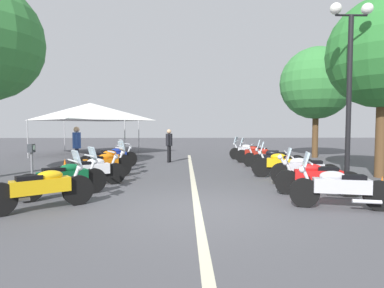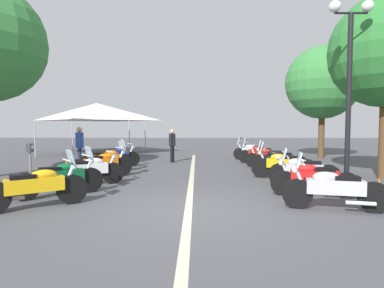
{
  "view_description": "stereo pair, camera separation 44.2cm",
  "coord_description": "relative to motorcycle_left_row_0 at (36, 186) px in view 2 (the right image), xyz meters",
  "views": [
    {
      "loc": [
        -6.46,
        0.27,
        1.76
      ],
      "look_at": [
        4.91,
        0.0,
        1.1
      ],
      "focal_mm": 29.38,
      "sensor_mm": 36.0,
      "label": 1
    },
    {
      "loc": [
        -6.46,
        -0.18,
        1.76
      ],
      "look_at": [
        4.91,
        0.0,
        1.1
      ],
      "focal_mm": 29.38,
      "sensor_mm": 36.0,
      "label": 2
    }
  ],
  "objects": [
    {
      "name": "motorcycle_right_row_2",
      "position": [
        2.54,
        -6.49,
        -0.01
      ],
      "size": [
        0.81,
        1.98,
        1.01
      ],
      "rotation": [
        0.0,
        0.0,
        1.33
      ],
      "color": "black",
      "rests_on": "ground_plane"
    },
    {
      "name": "motorcycle_right_row_0",
      "position": [
        -0.05,
        -6.24,
        -0.01
      ],
      "size": [
        0.83,
        2.09,
        1.2
      ],
      "rotation": [
        0.0,
        0.0,
        1.34
      ],
      "color": "black",
      "rests_on": "ground_plane"
    },
    {
      "name": "parking_meter",
      "position": [
        1.67,
        1.02,
        0.42
      ],
      "size": [
        0.18,
        0.13,
        1.29
      ],
      "rotation": [
        0.0,
        0.0,
        -1.61
      ],
      "color": "slate",
      "rests_on": "ground_plane"
    },
    {
      "name": "motorcycle_right_row_4",
      "position": [
        5.38,
        -6.49,
        -0.0
      ],
      "size": [
        0.92,
        2.04,
        1.22
      ],
      "rotation": [
        0.0,
        0.0,
        1.25
      ],
      "color": "black",
      "rests_on": "ground_plane"
    },
    {
      "name": "traffic_cone_1",
      "position": [
        4.51,
        1.24,
        -0.18
      ],
      "size": [
        0.36,
        0.36,
        0.61
      ],
      "color": "orange",
      "rests_on": "ground_plane"
    },
    {
      "name": "motorcycle_left_row_4",
      "position": [
        5.28,
        0.01,
        0.0
      ],
      "size": [
        1.13,
        1.83,
        1.23
      ],
      "rotation": [
        0.0,
        0.0,
        -1.05
      ],
      "color": "black",
      "rests_on": "ground_plane"
    },
    {
      "name": "traffic_cone_0",
      "position": [
        0.44,
        -7.47,
        -0.18
      ],
      "size": [
        0.36,
        0.36,
        0.61
      ],
      "color": "orange",
      "rests_on": "ground_plane"
    },
    {
      "name": "motorcycle_left_row_1",
      "position": [
        1.19,
        -0.0,
        -0.0
      ],
      "size": [
        1.47,
        1.81,
        1.22
      ],
      "rotation": [
        0.0,
        0.0,
        -0.9
      ],
      "color": "black",
      "rests_on": "ground_plane"
    },
    {
      "name": "motorcycle_left_row_2",
      "position": [
        2.56,
        -0.21,
        -0.02
      ],
      "size": [
        1.22,
        1.91,
        1.0
      ],
      "rotation": [
        0.0,
        0.0,
        -1.03
      ],
      "color": "black",
      "rests_on": "ground_plane"
    },
    {
      "name": "lane_centre_stripe",
      "position": [
        4.0,
        -3.23,
        -0.47
      ],
      "size": [
        16.42,
        0.16,
        0.01
      ],
      "primitive_type": "cube",
      "color": "beige",
      "rests_on": "ground_plane"
    },
    {
      "name": "motorcycle_left_row_3",
      "position": [
        3.97,
        -0.19,
        0.0
      ],
      "size": [
        1.33,
        1.85,
        1.23
      ],
      "rotation": [
        0.0,
        0.0,
        -0.97
      ],
      "color": "black",
      "rests_on": "ground_plane"
    },
    {
      "name": "motorcycle_right_row_1",
      "position": [
        1.23,
        -6.3,
        -0.01
      ],
      "size": [
        0.83,
        2.1,
        1.21
      ],
      "rotation": [
        0.0,
        0.0,
        1.35
      ],
      "color": "black",
      "rests_on": "ground_plane"
    },
    {
      "name": "motorcycle_right_row_7",
      "position": [
        9.53,
        -6.29,
        -0.02
      ],
      "size": [
        1.11,
        1.98,
        1.2
      ],
      "rotation": [
        0.0,
        0.0,
        1.11
      ],
      "color": "black",
      "rests_on": "ground_plane"
    },
    {
      "name": "roadside_tree_1",
      "position": [
        10.74,
        -10.23,
        3.62
      ],
      "size": [
        3.93,
        3.93,
        6.08
      ],
      "color": "brown",
      "rests_on": "ground_plane"
    },
    {
      "name": "bystander_1",
      "position": [
        8.59,
        -2.21,
        0.46
      ],
      "size": [
        0.52,
        0.32,
        1.6
      ],
      "rotation": [
        0.0,
        0.0,
        4.51
      ],
      "color": "black",
      "rests_on": "ground_plane"
    },
    {
      "name": "bystander_0",
      "position": [
        6.15,
        1.38,
        0.54
      ],
      "size": [
        0.51,
        0.32,
        1.73
      ],
      "rotation": [
        0.0,
        0.0,
        5.02
      ],
      "color": "#1E2338",
      "rests_on": "ground_plane"
    },
    {
      "name": "motorcycle_right_row_3",
      "position": [
        3.93,
        -6.29,
        0.0
      ],
      "size": [
        0.9,
        2.09,
        1.22
      ],
      "rotation": [
        0.0,
        0.0,
        1.28
      ],
      "color": "black",
      "rests_on": "ground_plane"
    },
    {
      "name": "motorcycle_right_row_6",
      "position": [
        8.09,
        -6.32,
        -0.01
      ],
      "size": [
        0.99,
        1.94,
        1.2
      ],
      "rotation": [
        0.0,
        0.0,
        1.19
      ],
      "color": "black",
      "rests_on": "ground_plane"
    },
    {
      "name": "motorcycle_left_row_5",
      "position": [
        6.69,
        0.04,
        -0.01
      ],
      "size": [
        1.18,
        1.9,
        1.01
      ],
      "rotation": [
        0.0,
        0.0,
        -1.05
      ],
      "color": "black",
      "rests_on": "ground_plane"
    },
    {
      "name": "event_tent",
      "position": [
        13.33,
        2.94,
        2.17
      ],
      "size": [
        5.85,
        5.85,
        3.2
      ],
      "color": "white",
      "rests_on": "ground_plane"
    },
    {
      "name": "motorcycle_left_row_0",
      "position": [
        0.0,
        0.0,
        0.0
      ],
      "size": [
        1.4,
        1.84,
        1.22
      ],
      "rotation": [
        0.0,
        0.0,
        -0.94
      ],
      "color": "black",
      "rests_on": "ground_plane"
    },
    {
      "name": "motorcycle_right_row_5",
      "position": [
        6.68,
        -6.47,
        -0.03
      ],
      "size": [
        0.94,
        2.01,
        0.98
      ],
      "rotation": [
        0.0,
        0.0,
        1.24
      ],
      "color": "black",
      "rests_on": "ground_plane"
    },
    {
      "name": "ground_plane",
      "position": [
        -0.09,
        -3.23,
        -0.47
      ],
      "size": [
        80.0,
        80.0,
        0.0
      ],
      "primitive_type": "plane",
      "color": "#4C4C51"
    },
    {
      "name": "street_lamp_twin_globe",
      "position": [
        2.38,
        -7.67,
        3.05
      ],
      "size": [
        0.32,
        1.22,
        5.21
      ],
      "color": "black",
      "rests_on": "ground_plane"
    }
  ]
}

